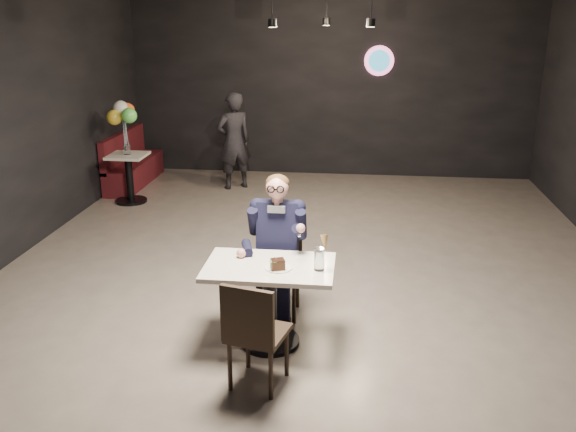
# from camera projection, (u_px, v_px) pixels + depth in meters

# --- Properties ---
(floor) EXTENTS (9.00, 9.00, 0.00)m
(floor) POSITION_uv_depth(u_px,v_px,m) (309.00, 275.00, 6.81)
(floor) COLOR slate
(floor) RESTS_ON ground
(wall_sign) EXTENTS (0.50, 0.06, 0.50)m
(wall_sign) POSITION_uv_depth(u_px,v_px,m) (379.00, 61.00, 10.29)
(wall_sign) COLOR pink
(wall_sign) RESTS_ON floor
(pendant_lights) EXTENTS (1.40, 1.20, 0.36)m
(pendant_lights) POSITION_uv_depth(u_px,v_px,m) (324.00, 4.00, 7.77)
(pendant_lights) COLOR black
(pendant_lights) RESTS_ON floor
(main_table) EXTENTS (1.10, 0.70, 0.75)m
(main_table) POSITION_uv_depth(u_px,v_px,m) (270.00, 305.00, 5.29)
(main_table) COLOR silver
(main_table) RESTS_ON floor
(chair_far) EXTENTS (0.42, 0.46, 0.92)m
(chair_far) POSITION_uv_depth(u_px,v_px,m) (278.00, 270.00, 5.78)
(chair_far) COLOR black
(chair_far) RESTS_ON floor
(chair_near) EXTENTS (0.52, 0.55, 0.92)m
(chair_near) POSITION_uv_depth(u_px,v_px,m) (258.00, 331.00, 4.69)
(chair_near) COLOR black
(chair_near) RESTS_ON floor
(seated_man) EXTENTS (0.60, 0.80, 1.44)m
(seated_man) POSITION_uv_depth(u_px,v_px,m) (278.00, 245.00, 5.70)
(seated_man) COLOR black
(seated_man) RESTS_ON floor
(dessert_plate) EXTENTS (0.23, 0.23, 0.01)m
(dessert_plate) POSITION_uv_depth(u_px,v_px,m) (279.00, 268.00, 5.10)
(dessert_plate) COLOR white
(dessert_plate) RESTS_ON main_table
(cake_slice) EXTENTS (0.13, 0.12, 0.08)m
(cake_slice) POSITION_uv_depth(u_px,v_px,m) (278.00, 265.00, 5.05)
(cake_slice) COLOR black
(cake_slice) RESTS_ON dessert_plate
(mint_leaf) EXTENTS (0.07, 0.04, 0.01)m
(mint_leaf) POSITION_uv_depth(u_px,v_px,m) (273.00, 262.00, 5.01)
(mint_leaf) COLOR #287B2E
(mint_leaf) RESTS_ON cake_slice
(sundae_glass) EXTENTS (0.09, 0.09, 0.19)m
(sundae_glass) POSITION_uv_depth(u_px,v_px,m) (319.00, 259.00, 5.05)
(sundae_glass) COLOR silver
(sundae_glass) RESTS_ON main_table
(wafer_cone) EXTENTS (0.08, 0.08, 0.14)m
(wafer_cone) POSITION_uv_depth(u_px,v_px,m) (324.00, 243.00, 4.98)
(wafer_cone) COLOR tan
(wafer_cone) RESTS_ON sundae_glass
(booth_bench) EXTENTS (0.44, 1.77, 0.88)m
(booth_bench) POSITION_uv_depth(u_px,v_px,m) (133.00, 159.00, 10.24)
(booth_bench) COLOR #430E18
(booth_bench) RESTS_ON floor
(side_table) EXTENTS (0.55, 0.55, 0.69)m
(side_table) POSITION_uv_depth(u_px,v_px,m) (130.00, 180.00, 9.30)
(side_table) COLOR silver
(side_table) RESTS_ON floor
(balloon_vase) EXTENTS (0.10, 0.10, 0.15)m
(balloon_vase) POSITION_uv_depth(u_px,v_px,m) (127.00, 149.00, 9.14)
(balloon_vase) COLOR silver
(balloon_vase) RESTS_ON side_table
(balloon_bunch) EXTENTS (0.41, 0.41, 0.68)m
(balloon_bunch) POSITION_uv_depth(u_px,v_px,m) (125.00, 122.00, 9.01)
(balloon_bunch) COLOR gold
(balloon_bunch) RESTS_ON balloon_vase
(passerby) EXTENTS (0.69, 0.63, 1.57)m
(passerby) POSITION_uv_depth(u_px,v_px,m) (234.00, 141.00, 9.91)
(passerby) COLOR black
(passerby) RESTS_ON floor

